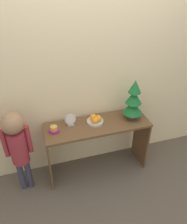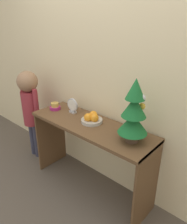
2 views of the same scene
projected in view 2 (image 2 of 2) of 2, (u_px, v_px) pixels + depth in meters
ground_plane at (76, 197)px, 2.19m from camera, size 12.00×12.00×0.00m
back_wall at (109, 66)px, 2.00m from camera, size 7.00×0.05×2.50m
console_table at (90, 139)px, 2.10m from camera, size 1.27×0.43×0.75m
mini_tree at (134, 112)px, 1.65m from camera, size 0.24×0.24×0.52m
fruit_bowl at (92, 119)px, 2.05m from camera, size 0.20×0.20×0.10m
singing_bowl at (55, 107)px, 2.34m from camera, size 0.12×0.12×0.08m
desk_clock at (72, 106)px, 2.24m from camera, size 0.14×0.04×0.16m
child_figure at (30, 102)px, 2.57m from camera, size 0.31×0.24×1.11m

